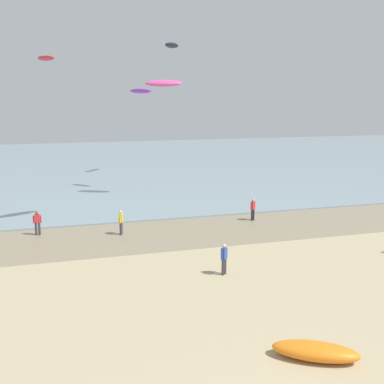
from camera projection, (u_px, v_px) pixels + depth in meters
name	position (u px, v px, depth m)	size (l,w,h in m)	color
wet_sand_strip	(136.00, 236.00, 33.37)	(120.00, 7.87, 0.01)	gray
sea	(87.00, 164.00, 69.96)	(160.00, 70.00, 0.10)	#7F939E
person_nearest_camera	(224.00, 258.00, 26.01)	(0.45, 0.41, 1.71)	#383842
person_by_waterline	(37.00, 222.00, 33.57)	(0.57, 0.23, 1.71)	#383842
person_left_flank	(253.00, 209.00, 37.65)	(0.48, 0.39, 1.71)	#232328
person_trailing_behind	(121.00, 222.00, 33.69)	(0.34, 0.53, 1.71)	#383842
grounded_kite	(316.00, 351.00, 17.61)	(3.14, 1.13, 0.63)	orange
kite_aloft_0	(172.00, 45.00, 56.91)	(3.30, 1.05, 0.53)	black
kite_aloft_2	(46.00, 58.00, 50.89)	(2.76, 0.88, 0.44)	red
kite_aloft_3	(163.00, 83.00, 44.59)	(3.45, 1.10, 0.55)	#E54C99
kite_aloft_8	(141.00, 91.00, 48.32)	(2.57, 0.82, 0.41)	purple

